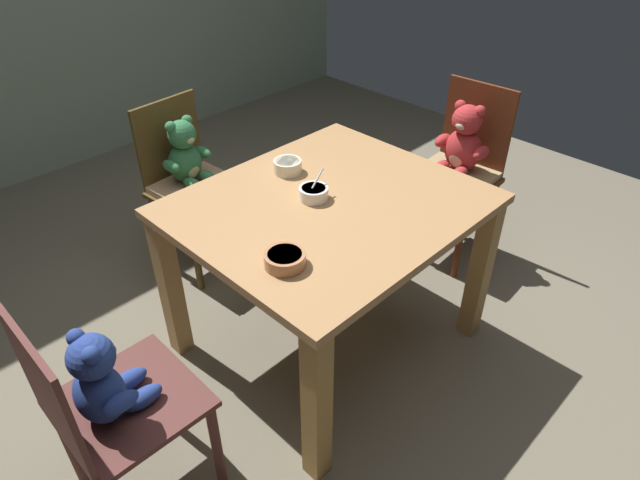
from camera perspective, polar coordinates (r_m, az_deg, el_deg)
ground_plane at (r=2.65m, az=0.78°, el=-10.35°), size 5.20×5.20×0.04m
dining_table at (r=2.23m, az=0.91°, el=1.16°), size 1.13×0.98×0.75m
teddy_chair_far_center at (r=2.88m, az=-13.37°, el=6.85°), size 0.43×0.40×0.89m
teddy_chair_near_left at (r=1.85m, az=-21.27°, el=-14.77°), size 0.43×0.42×0.88m
teddy_chair_near_right at (r=2.98m, az=14.25°, el=8.18°), size 0.41×0.43×0.92m
porridge_bowl_cream_far_center at (r=2.36m, az=-3.37°, el=7.64°), size 0.12×0.12×0.05m
porridge_bowl_terracotta_near_left at (r=1.82m, az=-3.65°, el=-1.99°), size 0.14×0.14×0.05m
porridge_bowl_white_center at (r=2.17m, az=-0.66°, el=4.89°), size 0.12×0.12×0.11m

